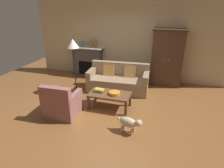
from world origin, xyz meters
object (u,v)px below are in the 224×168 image
coffee_table (110,95)px  dog (130,123)px  mantel_vase_jade (82,44)px  armchair_near_left (62,104)px  book_stack (99,90)px  mantel_vase_bronze (96,44)px  mantel_vase_terracotta (91,44)px  fruit_bowl (115,93)px  floor_lamp (73,47)px  fireplace (88,61)px  couch (118,81)px  armoire (167,58)px

coffee_table → dog: coffee_table is taller
mantel_vase_jade → armchair_near_left: size_ratio=0.20×
coffee_table → book_stack: bearing=174.7°
mantel_vase_jade → mantel_vase_bronze: bearing=0.0°
dog → mantel_vase_terracotta: bearing=124.6°
fruit_bowl → mantel_vase_terracotta: 2.84m
mantel_vase_bronze → floor_lamp: size_ratio=0.14×
book_stack → mantel_vase_terracotta: 2.58m
mantel_vase_jade → dog: bearing=-51.1°
fireplace → floor_lamp: 1.88m
couch → fireplace: bearing=145.9°
couch → mantel_vase_terracotta: 1.92m
armoire → book_stack: 2.74m
couch → coffee_table: couch is taller
armchair_near_left → floor_lamp: floor_lamp is taller
mantel_vase_terracotta → dog: size_ratio=0.48×
fireplace → couch: fireplace is taller
floor_lamp → dog: bearing=-36.8°
armoire → fruit_bowl: (-1.21, -2.17, -0.49)m
coffee_table → floor_lamp: floor_lamp is taller
couch → floor_lamp: 1.78m
armoire → fruit_bowl: size_ratio=6.46×
mantel_vase_bronze → couch: bearing=-41.6°
armoire → mantel_vase_jade: 3.14m
armchair_near_left → dog: bearing=-6.8°
mantel_vase_terracotta → armoire: bearing=-1.2°
fireplace → couch: (1.52, -1.03, -0.25)m
fireplace → armoire: bearing=-1.5°
mantel_vase_terracotta → dog: bearing=-55.4°
armoire → mantel_vase_bronze: bearing=178.7°
mantel_vase_terracotta → dog: (2.17, -3.14, -1.01)m
fruit_bowl → mantel_vase_terracotta: (-1.56, 2.23, 0.80)m
coffee_table → dog: bearing=-51.1°
armoire → mantel_vase_jade: (-3.13, 0.06, 0.26)m
couch → dog: (0.83, -2.13, -0.07)m
couch → fruit_bowl: size_ratio=6.71×
couch → fruit_bowl: (0.23, -1.21, 0.14)m
coffee_table → mantel_vase_bronze: size_ratio=4.68×
armoire → mantel_vase_bronze: 2.59m
coffee_table → armchair_near_left: (-1.02, -0.72, -0.05)m
book_stack → floor_lamp: 1.53m
couch → fruit_bowl: couch is taller
fireplace → dog: 3.95m
floor_lamp → mantel_vase_terracotta: bearing=94.1°
armoire → mantel_vase_terracotta: bearing=178.8°
fireplace → armoire: armoire is taller
fireplace → fruit_bowl: 2.84m
fireplace → mantel_vase_terracotta: (0.18, -0.02, 0.69)m
fruit_bowl → floor_lamp: bearing=156.8°
mantel_vase_terracotta → armchair_near_left: bearing=-82.2°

